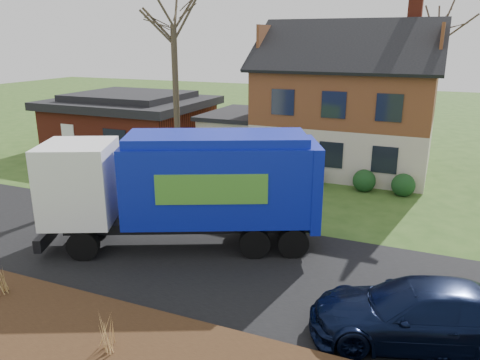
% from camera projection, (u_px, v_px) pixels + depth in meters
% --- Properties ---
extents(ground, '(120.00, 120.00, 0.00)m').
position_uv_depth(ground, '(201.00, 260.00, 15.63)').
color(ground, '#2D4D19').
rests_on(ground, ground).
extents(road, '(80.00, 7.00, 0.02)m').
position_uv_depth(road, '(201.00, 259.00, 15.62)').
color(road, black).
rests_on(road, ground).
extents(mulch_verge, '(80.00, 3.50, 0.30)m').
position_uv_depth(mulch_verge, '(95.00, 348.00, 10.92)').
color(mulch_verge, black).
rests_on(mulch_verge, ground).
extents(main_house, '(12.95, 8.95, 9.26)m').
position_uv_depth(main_house, '(339.00, 96.00, 26.14)').
color(main_house, beige).
rests_on(main_house, ground).
extents(ranch_house, '(9.80, 8.20, 3.70)m').
position_uv_depth(ranch_house, '(132.00, 121.00, 31.06)').
color(ranch_house, maroon).
rests_on(ranch_house, ground).
extents(garbage_truck, '(9.61, 6.25, 4.04)m').
position_uv_depth(garbage_truck, '(188.00, 183.00, 16.05)').
color(garbage_truck, black).
rests_on(garbage_truck, ground).
extents(silver_sedan, '(5.30, 2.50, 1.68)m').
position_uv_depth(silver_sedan, '(134.00, 179.00, 21.62)').
color(silver_sedan, '#B4B6BC').
rests_on(silver_sedan, ground).
extents(navy_wagon, '(5.63, 3.50, 1.52)m').
position_uv_depth(navy_wagon, '(420.00, 313.00, 11.23)').
color(navy_wagon, black).
rests_on(navy_wagon, ground).
extents(tree_front_west, '(3.63, 3.63, 10.80)m').
position_uv_depth(tree_front_west, '(172.00, 1.00, 23.34)').
color(tree_front_west, '#433728').
rests_on(tree_front_west, ground).
extents(tree_back, '(3.38, 3.38, 10.69)m').
position_uv_depth(tree_back, '(442.00, 8.00, 29.54)').
color(tree_back, '#403026').
rests_on(tree_back, ground).
extents(grass_clump_west, '(0.36, 0.30, 0.95)m').
position_uv_depth(grass_clump_west, '(0.00, 278.00, 12.85)').
color(grass_clump_west, '#A9874A').
rests_on(grass_clump_west, mulch_verge).
extents(grass_clump_mid, '(0.32, 0.26, 0.89)m').
position_uv_depth(grass_clump_mid, '(105.00, 333.00, 10.50)').
color(grass_clump_mid, tan).
rests_on(grass_clump_mid, mulch_verge).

